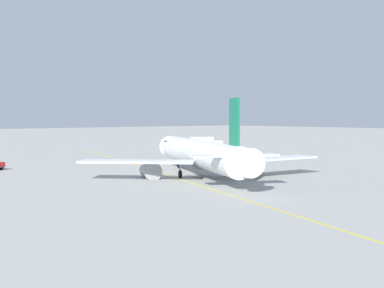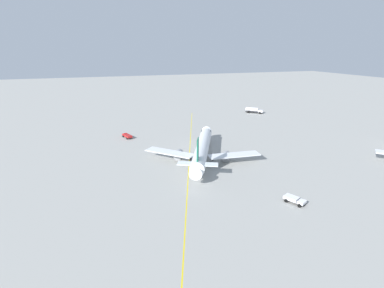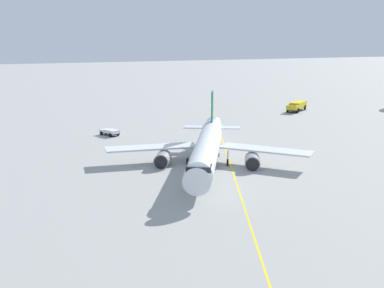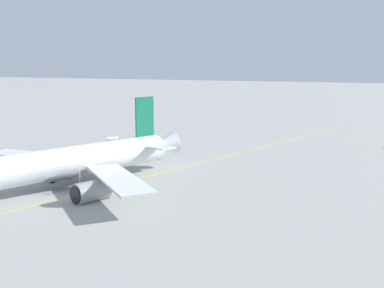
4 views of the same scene
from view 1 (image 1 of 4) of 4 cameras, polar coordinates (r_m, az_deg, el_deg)
ground_plane at (r=80.77m, az=0.04°, el=-3.27°), size 600.00×600.00×0.00m
airliner_main at (r=79.13m, az=0.92°, el=-1.21°), size 32.17×37.41×11.00m
fuel_tanker_truck at (r=152.88m, az=1.37°, el=0.25°), size 8.53×7.57×2.87m
taxiway_centreline at (r=73.78m, az=-0.63°, el=-3.85°), size 48.03×134.89×0.01m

